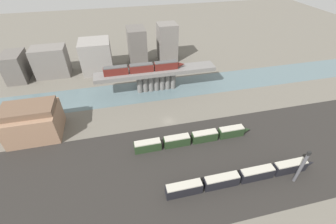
{
  "coord_description": "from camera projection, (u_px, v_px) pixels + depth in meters",
  "views": [
    {
      "loc": [
        -16.38,
        -69.15,
        59.95
      ],
      "look_at": [
        0.0,
        0.5,
        4.33
      ],
      "focal_mm": 24.0,
      "sensor_mm": 36.0,
      "label": 1
    }
  ],
  "objects": [
    {
      "name": "city_block_far_left",
      "position": [
        16.0,
        67.0,
        116.31
      ],
      "size": [
        9.56,
        15.12,
        14.29
      ],
      "primitive_type": "cube",
      "color": "#605B56",
      "rests_on": "ground"
    },
    {
      "name": "city_block_far_right",
      "position": [
        167.0,
        42.0,
        133.35
      ],
      "size": [
        11.02,
        10.53,
        21.69
      ],
      "primitive_type": "cube",
      "color": "slate",
      "rests_on": "ground"
    },
    {
      "name": "city_block_left",
      "position": [
        51.0,
        62.0,
        119.55
      ],
      "size": [
        17.02,
        11.04,
        15.66
      ],
      "primitive_type": "cube",
      "color": "slate",
      "rests_on": "ground"
    },
    {
      "name": "city_block_center",
      "position": [
        96.0,
        56.0,
        122.89
      ],
      "size": [
        16.03,
        15.29,
        17.3
      ],
      "primitive_type": "cube",
      "color": "gray",
      "rests_on": "ground"
    },
    {
      "name": "train_yard_mid",
      "position": [
        194.0,
        138.0,
        82.25
      ],
      "size": [
        44.72,
        2.94,
        3.94
      ],
      "color": "#23381E",
      "rests_on": "ground"
    },
    {
      "name": "train_on_bridge",
      "position": [
        144.0,
        68.0,
        103.34
      ],
      "size": [
        37.98,
        3.01,
        3.81
      ],
      "color": "#5B1E19",
      "rests_on": "bridge"
    },
    {
      "name": "bridge",
      "position": [
        156.0,
        75.0,
        107.21
      ],
      "size": [
        57.34,
        7.83,
        10.83
      ],
      "color": "slate",
      "rests_on": "ground"
    },
    {
      "name": "warehouse_building",
      "position": [
        33.0,
        121.0,
        83.08
      ],
      "size": [
        18.44,
        15.11,
        13.09
      ],
      "color": "#937056",
      "rests_on": "ground"
    },
    {
      "name": "train_yard_near",
      "position": [
        243.0,
        177.0,
        68.92
      ],
      "size": [
        50.01,
        2.83,
        4.03
      ],
      "color": "black",
      "rests_on": "ground"
    },
    {
      "name": "city_block_right",
      "position": [
        137.0,
        47.0,
        127.94
      ],
      "size": [
        9.88,
        13.58,
        21.43
      ],
      "primitive_type": "cube",
      "color": "#605B56",
      "rests_on": "ground"
    },
    {
      "name": "railbed_yard",
      "position": [
        185.0,
        166.0,
        74.45
      ],
      "size": [
        280.0,
        42.0,
        0.01
      ],
      "primitive_type": "cube",
      "color": "#282623",
      "rests_on": "ground"
    },
    {
      "name": "ground_plane",
      "position": [
        168.0,
        121.0,
        92.9
      ],
      "size": [
        400.0,
        400.0,
        0.0
      ],
      "primitive_type": "plane",
      "color": "#666056"
    },
    {
      "name": "signal_tower",
      "position": [
        301.0,
        167.0,
        66.2
      ],
      "size": [
        1.0,
        0.93,
        13.04
      ],
      "color": "#4C4C51",
      "rests_on": "ground"
    },
    {
      "name": "river_water",
      "position": [
        157.0,
        90.0,
        112.12
      ],
      "size": [
        320.0,
        19.33,
        0.01
      ],
      "primitive_type": "cube",
      "color": "slate",
      "rests_on": "ground"
    }
  ]
}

